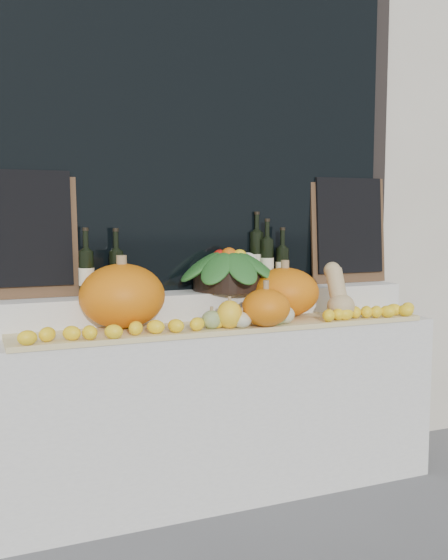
# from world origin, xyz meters

# --- Properties ---
(storefront_facade) EXTENTS (7.00, 0.94, 4.50)m
(storefront_facade) POSITION_xyz_m (0.00, 2.25, 2.25)
(storefront_facade) COLOR beige
(storefront_facade) RESTS_ON ground
(display_sill) EXTENTS (2.30, 0.55, 0.88)m
(display_sill) POSITION_xyz_m (0.00, 1.52, 0.44)
(display_sill) COLOR silver
(display_sill) RESTS_ON ground
(rear_tier) EXTENTS (2.30, 0.25, 0.16)m
(rear_tier) POSITION_xyz_m (0.00, 1.68, 0.96)
(rear_tier) COLOR silver
(rear_tier) RESTS_ON display_sill
(straw_bedding) EXTENTS (2.10, 0.32, 0.02)m
(straw_bedding) POSITION_xyz_m (0.00, 1.40, 0.89)
(straw_bedding) COLOR tan
(straw_bedding) RESTS_ON display_sill
(pumpkin_left) EXTENTS (0.52, 0.52, 0.31)m
(pumpkin_left) POSITION_xyz_m (-0.51, 1.50, 1.06)
(pumpkin_left) COLOR orange
(pumpkin_left) RESTS_ON straw_bedding
(pumpkin_right) EXTENTS (0.43, 0.43, 0.26)m
(pumpkin_right) POSITION_xyz_m (0.37, 1.50, 1.04)
(pumpkin_right) COLOR orange
(pumpkin_right) RESTS_ON straw_bedding
(pumpkin_center) EXTENTS (0.28, 0.28, 0.18)m
(pumpkin_center) POSITION_xyz_m (0.15, 1.28, 1.00)
(pumpkin_center) COLOR orange
(pumpkin_center) RESTS_ON straw_bedding
(butternut_squash) EXTENTS (0.14, 0.21, 0.29)m
(butternut_squash) POSITION_xyz_m (0.61, 1.36, 1.03)
(butternut_squash) COLOR tan
(butternut_squash) RESTS_ON straw_bedding
(decorative_gourds) EXTENTS (0.48, 0.13, 0.16)m
(decorative_gourds) POSITION_xyz_m (0.06, 1.30, 0.96)
(decorative_gourds) COLOR #35651E
(decorative_gourds) RESTS_ON straw_bedding
(lemon_heap) EXTENTS (2.20, 0.16, 0.06)m
(lemon_heap) POSITION_xyz_m (0.00, 1.29, 0.94)
(lemon_heap) COLOR yellow
(lemon_heap) RESTS_ON straw_bedding
(produce_bowl) EXTENTS (0.59, 0.59, 0.24)m
(produce_bowl) POSITION_xyz_m (0.11, 1.66, 1.15)
(produce_bowl) COLOR black
(produce_bowl) RESTS_ON rear_tier
(wine_bottle_far_left) EXTENTS (0.08, 0.08, 0.34)m
(wine_bottle_far_left) POSITION_xyz_m (-0.65, 1.64, 1.16)
(wine_bottle_far_left) COLOR black
(wine_bottle_far_left) RESTS_ON rear_tier
(wine_bottle_near_left) EXTENTS (0.08, 0.08, 0.34)m
(wine_bottle_near_left) POSITION_xyz_m (-0.49, 1.69, 1.16)
(wine_bottle_near_left) COLOR black
(wine_bottle_near_left) RESTS_ON rear_tier
(wine_bottle_tall) EXTENTS (0.08, 0.08, 0.42)m
(wine_bottle_tall) POSITION_xyz_m (0.32, 1.74, 1.20)
(wine_bottle_tall) COLOR black
(wine_bottle_tall) RESTS_ON rear_tier
(wine_bottle_near_right) EXTENTS (0.08, 0.08, 0.38)m
(wine_bottle_near_right) POSITION_xyz_m (0.36, 1.69, 1.18)
(wine_bottle_near_right) COLOR black
(wine_bottle_near_right) RESTS_ON rear_tier
(wine_bottle_far_right) EXTENTS (0.08, 0.08, 0.33)m
(wine_bottle_far_right) POSITION_xyz_m (0.45, 1.68, 1.16)
(wine_bottle_far_right) COLOR black
(wine_bottle_far_right) RESTS_ON rear_tier
(chalkboard_left) EXTENTS (0.50, 0.08, 0.62)m
(chalkboard_left) POSITION_xyz_m (-0.92, 1.74, 1.36)
(chalkboard_left) COLOR #4C331E
(chalkboard_left) RESTS_ON rear_tier
(chalkboard_right) EXTENTS (0.50, 0.08, 0.62)m
(chalkboard_right) POSITION_xyz_m (0.92, 1.74, 1.36)
(chalkboard_right) COLOR #4C331E
(chalkboard_right) RESTS_ON rear_tier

